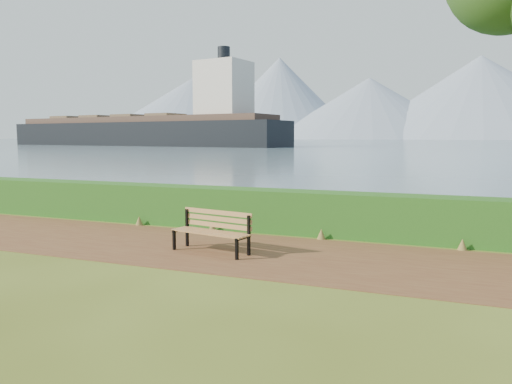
% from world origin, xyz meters
% --- Properties ---
extents(ground, '(140.00, 140.00, 0.00)m').
position_xyz_m(ground, '(0.00, 0.00, 0.00)').
color(ground, '#465217').
rests_on(ground, ground).
extents(path, '(40.00, 3.40, 0.01)m').
position_xyz_m(path, '(0.00, 0.30, 0.01)').
color(path, '#55301D').
rests_on(path, ground).
extents(hedge, '(32.00, 0.85, 1.00)m').
position_xyz_m(hedge, '(0.00, 2.60, 0.50)').
color(hedge, '#164C15').
rests_on(hedge, ground).
extents(water, '(700.00, 510.00, 0.00)m').
position_xyz_m(water, '(0.00, 260.00, 0.01)').
color(water, '#466071').
rests_on(water, ground).
extents(mountains, '(585.00, 190.00, 70.00)m').
position_xyz_m(mountains, '(-9.17, 406.05, 27.70)').
color(mountains, gray).
rests_on(mountains, ground).
extents(bench, '(1.70, 0.78, 0.82)m').
position_xyz_m(bench, '(-0.09, 0.08, 0.47)').
color(bench, black).
rests_on(bench, ground).
extents(cargo_ship, '(77.01, 22.99, 23.10)m').
position_xyz_m(cargo_ship, '(-63.07, 91.86, 3.44)').
color(cargo_ship, black).
rests_on(cargo_ship, ground).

